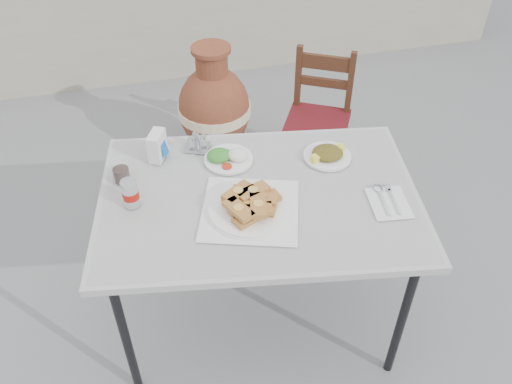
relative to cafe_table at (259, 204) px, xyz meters
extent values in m
plane|color=slate|center=(-0.17, 0.12, -0.75)|extent=(80.00, 80.00, 0.00)
cylinder|color=black|center=(-0.63, -0.26, -0.37)|extent=(0.04, 0.04, 0.76)
cylinder|color=black|center=(0.51, -0.46, -0.37)|extent=(0.04, 0.04, 0.76)
cylinder|color=black|center=(-0.51, 0.46, -0.37)|extent=(0.04, 0.04, 0.76)
cylinder|color=black|center=(0.63, 0.26, -0.37)|extent=(0.04, 0.04, 0.76)
cube|color=silver|center=(0.00, 0.00, 0.04)|extent=(1.47, 1.12, 0.03)
cube|color=white|center=(0.00, 0.00, 0.05)|extent=(1.42, 1.07, 0.01)
cube|color=white|center=(-0.06, -0.08, 0.06)|extent=(0.49, 0.49, 0.00)
cylinder|color=white|center=(-0.06, -0.08, 0.07)|extent=(0.34, 0.34, 0.02)
cylinder|color=white|center=(-0.06, -0.08, 0.06)|extent=(0.35, 0.35, 0.01)
cylinder|color=white|center=(-0.07, 0.26, 0.06)|extent=(0.22, 0.22, 0.01)
ellipsoid|color=white|center=(-0.03, 0.25, 0.09)|extent=(0.09, 0.09, 0.05)
ellipsoid|color=#2A7220|center=(-0.11, 0.27, 0.09)|extent=(0.11, 0.10, 0.05)
cylinder|color=red|center=(-0.09, 0.20, 0.07)|extent=(0.04, 0.04, 0.01)
cylinder|color=white|center=(0.36, 0.17, 0.06)|extent=(0.22, 0.22, 0.01)
ellipsoid|color=#1A6018|center=(0.36, 0.17, 0.08)|extent=(0.14, 0.13, 0.04)
cylinder|color=yellow|center=(0.29, 0.14, 0.08)|extent=(0.05, 0.04, 0.04)
cylinder|color=yellow|center=(0.43, 0.19, 0.08)|extent=(0.05, 0.04, 0.04)
cylinder|color=silver|center=(-0.51, 0.07, 0.12)|extent=(0.07, 0.07, 0.12)
cylinder|color=#B9170D|center=(-0.51, 0.07, 0.11)|extent=(0.07, 0.07, 0.04)
cylinder|color=silver|center=(-0.51, 0.07, 0.17)|extent=(0.06, 0.06, 0.00)
cylinder|color=white|center=(-0.54, 0.23, 0.11)|extent=(0.08, 0.08, 0.11)
cylinder|color=black|center=(-0.54, 0.23, 0.09)|extent=(0.07, 0.07, 0.06)
cube|color=white|center=(-0.37, 0.36, 0.12)|extent=(0.10, 0.12, 0.13)
cube|color=blue|center=(-0.34, 0.34, 0.11)|extent=(0.04, 0.06, 0.08)
cube|color=silver|center=(-0.19, 0.38, 0.06)|extent=(0.14, 0.13, 0.01)
cylinder|color=white|center=(-0.22, 0.36, 0.10)|extent=(0.03, 0.03, 0.07)
cylinder|color=white|center=(-0.17, 0.36, 0.10)|extent=(0.03, 0.03, 0.07)
cylinder|color=silver|center=(-0.19, 0.40, 0.10)|extent=(0.03, 0.03, 0.05)
cube|color=white|center=(0.50, -0.19, 0.06)|extent=(0.18, 0.22, 0.00)
cube|color=silver|center=(0.48, -0.18, 0.06)|extent=(0.03, 0.15, 0.00)
ellipsoid|color=silver|center=(0.49, -0.10, 0.07)|extent=(0.04, 0.05, 0.01)
cube|color=silver|center=(0.52, -0.19, 0.06)|extent=(0.03, 0.15, 0.00)
cube|color=silver|center=(0.53, -0.10, 0.06)|extent=(0.03, 0.05, 0.00)
cube|color=#341E0E|center=(0.41, 0.90, -0.55)|extent=(0.05, 0.05, 0.40)
cube|color=#341E0E|center=(0.68, 0.74, -0.55)|extent=(0.05, 0.05, 0.40)
cube|color=#341E0E|center=(0.56, 1.18, -0.55)|extent=(0.05, 0.05, 0.40)
cube|color=#341E0E|center=(0.84, 1.02, -0.55)|extent=(0.05, 0.05, 0.40)
cube|color=maroon|center=(0.62, 0.96, -0.33)|extent=(0.51, 0.51, 0.04)
cube|color=#341E0E|center=(0.56, 1.18, -0.13)|extent=(0.05, 0.05, 0.44)
cube|color=#341E0E|center=(0.84, 1.02, -0.13)|extent=(0.05, 0.05, 0.44)
cube|color=#341E0E|center=(0.70, 1.10, 0.00)|extent=(0.32, 0.20, 0.09)
cube|color=#341E0E|center=(0.70, 1.10, -0.13)|extent=(0.32, 0.20, 0.05)
cylinder|color=brown|center=(0.05, 1.34, -0.71)|extent=(0.35, 0.35, 0.09)
ellipsoid|color=brown|center=(0.05, 1.34, -0.37)|extent=(0.47, 0.47, 0.58)
cylinder|color=beige|center=(0.05, 1.34, -0.37)|extent=(0.47, 0.47, 0.07)
cylinder|color=brown|center=(0.05, 1.34, -0.04)|extent=(0.20, 0.20, 0.18)
cylinder|color=brown|center=(0.05, 1.34, 0.06)|extent=(0.24, 0.24, 0.03)
cube|color=#AAA28E|center=(-0.17, 2.62, -0.15)|extent=(6.00, 0.25, 1.20)
camera|label=1|loc=(-0.43, -1.62, 1.55)|focal=38.00mm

